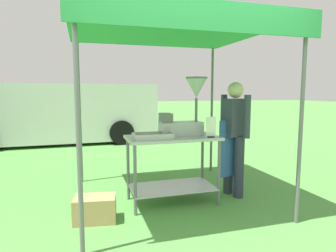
{
  "coord_description": "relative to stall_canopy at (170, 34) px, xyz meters",
  "views": [
    {
      "loc": [
        -1.06,
        -2.49,
        1.48
      ],
      "look_at": [
        0.07,
        1.3,
        1.01
      ],
      "focal_mm": 31.09,
      "sensor_mm": 36.0,
      "label": 1
    }
  ],
  "objects": [
    {
      "name": "van_white",
      "position": [
        -1.78,
        5.33,
        -1.34
      ],
      "size": [
        5.53,
        2.16,
        1.69
      ],
      "color": "white",
      "rests_on": "ground"
    },
    {
      "name": "vendor",
      "position": [
        0.92,
        -0.08,
        -1.31
      ],
      "size": [
        0.47,
        0.53,
        1.61
      ],
      "color": "#2D3347",
      "rests_on": "ground"
    },
    {
      "name": "menu_sign",
      "position": [
        0.45,
        -0.32,
        -1.21
      ],
      "size": [
        0.13,
        0.05,
        0.27
      ],
      "color": "black",
      "rests_on": "donut_cart"
    },
    {
      "name": "donut_tray",
      "position": [
        -0.29,
        -0.21,
        -1.3
      ],
      "size": [
        0.48,
        0.29,
        0.07
      ],
      "color": "#B7B7BC",
      "rests_on": "donut_cart"
    },
    {
      "name": "donut_cart",
      "position": [
        0.0,
        -0.1,
        -1.58
      ],
      "size": [
        1.19,
        0.64,
        0.89
      ],
      "color": "#B7B7BC",
      "rests_on": "ground"
    },
    {
      "name": "supply_crate",
      "position": [
        -1.02,
        -0.39,
        -2.07
      ],
      "size": [
        0.51,
        0.36,
        0.29
      ],
      "color": "tan",
      "rests_on": "ground"
    },
    {
      "name": "ground_plane",
      "position": [
        -0.07,
        4.8,
        -2.22
      ],
      "size": [
        70.0,
        70.0,
        0.0
      ],
      "primitive_type": "plane",
      "color": "#519342"
    },
    {
      "name": "stall_canopy",
      "position": [
        0.0,
        0.0,
        0.0
      ],
      "size": [
        2.52,
        2.48,
        2.31
      ],
      "color": "slate",
      "rests_on": "ground"
    },
    {
      "name": "donut_fryer",
      "position": [
        0.22,
        -0.02,
        -1.0
      ],
      "size": [
        0.65,
        0.29,
        0.78
      ],
      "color": "#B7B7BC",
      "rests_on": "donut_cart"
    }
  ]
}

